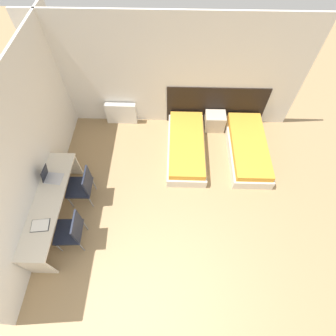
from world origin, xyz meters
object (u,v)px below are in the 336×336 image
object	(u,v)px
chair_near_notebook	(71,230)
bed_near_window	(186,147)
nightstand	(215,121)
bed_near_door	(248,148)
chair_near_laptop	(82,186)
laptop	(51,177)

from	to	relation	value
chair_near_notebook	bed_near_window	bearing A→B (deg)	43.66
nightstand	chair_near_notebook	xyz separation A→B (m)	(-2.77, -2.97, 0.27)
bed_near_window	bed_near_door	xyz separation A→B (m)	(1.41, 0.00, 0.00)
bed_near_door	nightstand	world-z (taller)	nightstand
bed_near_door	nightstand	xyz separation A→B (m)	(-0.71, 0.79, 0.04)
chair_near_laptop	chair_near_notebook	size ratio (longest dim) A/B	1.00
laptop	nightstand	bearing A→B (deg)	36.28
nightstand	bed_near_door	bearing A→B (deg)	-48.16
bed_near_door	bed_near_window	bearing A→B (deg)	180.00
chair_near_laptop	laptop	xyz separation A→B (m)	(-0.52, 0.01, 0.29)
chair_near_notebook	laptop	xyz separation A→B (m)	(-0.52, 0.92, 0.29)
chair_near_laptop	laptop	size ratio (longest dim) A/B	2.69
chair_near_notebook	laptop	world-z (taller)	laptop
bed_near_door	chair_near_laptop	xyz separation A→B (m)	(-3.48, -1.27, 0.31)
bed_near_door	chair_near_notebook	world-z (taller)	chair_near_notebook
chair_near_notebook	chair_near_laptop	bearing A→B (deg)	87.20
chair_near_notebook	nightstand	bearing A→B (deg)	44.11
bed_near_door	chair_near_laptop	distance (m)	3.72
laptop	bed_near_window	bearing A→B (deg)	30.34
nightstand	chair_near_laptop	bearing A→B (deg)	-143.43
bed_near_door	laptop	bearing A→B (deg)	-162.56
bed_near_window	chair_near_notebook	world-z (taller)	chair_near_notebook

